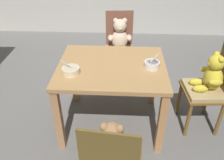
# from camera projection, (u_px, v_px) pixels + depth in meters

# --- Properties ---
(ground_plane) EXTENTS (5.20, 5.20, 0.04)m
(ground_plane) POSITION_uv_depth(u_px,v_px,m) (112.00, 122.00, 2.57)
(ground_plane) COLOR slate
(dining_table) EXTENTS (1.01, 0.83, 0.71)m
(dining_table) POSITION_uv_depth(u_px,v_px,m) (112.00, 75.00, 2.23)
(dining_table) COLOR #B0844F
(dining_table) RESTS_ON ground_plane
(teddy_chair_near_right) EXTENTS (0.40, 0.42, 0.90)m
(teddy_chair_near_right) POSITION_uv_depth(u_px,v_px,m) (210.00, 82.00, 2.24)
(teddy_chair_near_right) COLOR brown
(teddy_chair_near_right) RESTS_ON ground_plane
(teddy_chair_near_front) EXTENTS (0.44, 0.40, 0.85)m
(teddy_chair_near_front) POSITION_uv_depth(u_px,v_px,m) (112.00, 153.00, 1.56)
(teddy_chair_near_front) COLOR brown
(teddy_chair_near_front) RESTS_ON ground_plane
(teddy_chair_far_center) EXTENTS (0.41, 0.40, 0.92)m
(teddy_chair_far_center) POSITION_uv_depth(u_px,v_px,m) (120.00, 42.00, 2.96)
(teddy_chair_far_center) COLOR brown
(teddy_chair_far_center) RESTS_ON ground_plane
(porridge_bowl_white_near_right) EXTENTS (0.14, 0.14, 0.13)m
(porridge_bowl_white_near_right) POSITION_uv_depth(u_px,v_px,m) (152.00, 65.00, 2.12)
(porridge_bowl_white_near_right) COLOR silver
(porridge_bowl_white_near_right) RESTS_ON dining_table
(porridge_bowl_cream_near_left) EXTENTS (0.16, 0.15, 0.13)m
(porridge_bowl_cream_near_left) POSITION_uv_depth(u_px,v_px,m) (71.00, 70.00, 2.03)
(porridge_bowl_cream_near_left) COLOR beige
(porridge_bowl_cream_near_left) RESTS_ON dining_table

